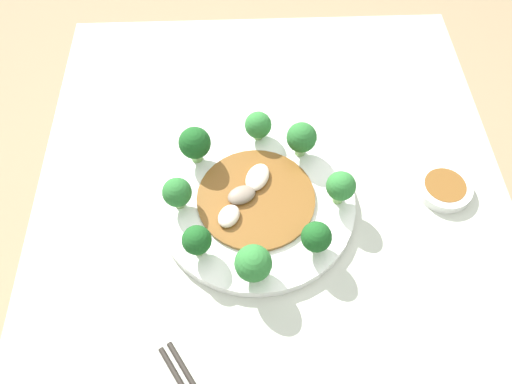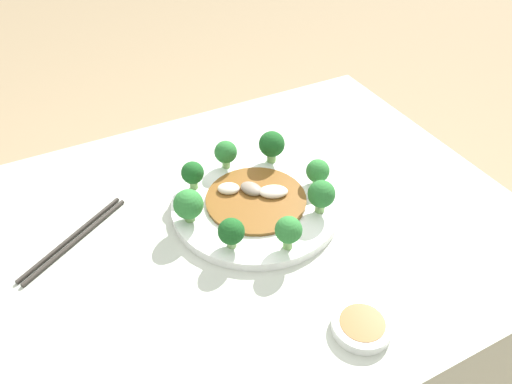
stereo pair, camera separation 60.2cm
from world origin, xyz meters
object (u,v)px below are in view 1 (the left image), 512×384
(broccoli_southeast, at_px, (197,241))
(broccoli_east, at_px, (253,264))
(broccoli_south, at_px, (177,193))
(broccoli_north, at_px, (341,187))
(broccoli_northwest, at_px, (302,138))
(plate, at_px, (256,202))
(sauce_dish, at_px, (444,188))
(broccoli_northeast, at_px, (316,237))
(stirfry_center, at_px, (253,197))
(broccoli_southwest, at_px, (195,143))
(broccoli_west, at_px, (258,125))

(broccoli_southeast, bearing_deg, broccoli_east, 63.70)
(broccoli_south, height_order, broccoli_north, broccoli_north)
(broccoli_south, height_order, broccoli_northwest, broccoli_northwest)
(plate, relative_size, broccoli_north, 4.96)
(broccoli_north, xyz_separation_m, sauce_dish, (-0.02, 0.17, -0.04))
(broccoli_east, relative_size, broccoli_north, 1.00)
(plate, relative_size, broccoli_south, 5.34)
(broccoli_northeast, relative_size, stirfry_center, 0.30)
(stirfry_center, height_order, sauce_dish, stirfry_center)
(broccoli_northeast, bearing_deg, broccoli_southeast, -90.06)
(broccoli_southwest, height_order, sauce_dish, broccoli_southwest)
(broccoli_east, xyz_separation_m, broccoli_southeast, (-0.04, -0.07, -0.00))
(stirfry_center, bearing_deg, broccoli_southwest, -132.37)
(broccoli_north, bearing_deg, broccoli_northeast, -28.98)
(broccoli_east, distance_m, sauce_dish, 0.33)
(broccoli_south, relative_size, broccoli_northwest, 0.90)
(broccoli_northeast, height_order, broccoli_west, broccoli_northeast)
(broccoli_south, bearing_deg, plate, 92.66)
(broccoli_southwest, height_order, broccoli_south, broccoli_southwest)
(stirfry_center, bearing_deg, broccoli_south, -86.53)
(stirfry_center, distance_m, sauce_dish, 0.29)
(plate, relative_size, sauce_dish, 3.53)
(plate, bearing_deg, broccoli_southwest, -131.53)
(broccoli_southwest, bearing_deg, broccoli_south, -15.50)
(broccoli_northeast, height_order, broccoli_northwest, broccoli_northwest)
(broccoli_west, relative_size, broccoli_north, 0.84)
(broccoli_north, bearing_deg, broccoli_south, -90.22)
(broccoli_east, bearing_deg, stirfry_center, 178.04)
(broccoli_east, distance_m, broccoli_southwest, 0.21)
(broccoli_west, bearing_deg, broccoli_east, -3.88)
(broccoli_east, bearing_deg, broccoli_northwest, 158.39)
(broccoli_southeast, bearing_deg, broccoli_southwest, -177.64)
(broccoli_east, relative_size, sauce_dish, 0.71)
(broccoli_south, relative_size, sauce_dish, 0.66)
(plate, bearing_deg, broccoli_west, 176.16)
(broccoli_north, height_order, sauce_dish, broccoli_north)
(broccoli_south, relative_size, broccoli_north, 0.93)
(broccoli_northeast, height_order, broccoli_south, broccoli_south)
(broccoli_southwest, height_order, broccoli_southeast, broccoli_southwest)
(broccoli_southwest, xyz_separation_m, sauce_dish, (0.06, 0.38, -0.05))
(sauce_dish, bearing_deg, broccoli_east, -65.59)
(stirfry_center, xyz_separation_m, sauce_dish, (-0.01, 0.29, -0.01))
(broccoli_northeast, relative_size, broccoli_south, 0.96)
(broccoli_west, height_order, stirfry_center, broccoli_west)
(broccoli_west, relative_size, stirfry_center, 0.29)
(broccoli_south, bearing_deg, broccoli_west, 135.98)
(broccoli_east, relative_size, broccoli_northwest, 0.97)
(broccoli_southeast, bearing_deg, broccoli_northeast, 89.94)
(broccoli_northeast, xyz_separation_m, broccoli_southwest, (-0.16, -0.17, 0.01))
(broccoli_west, height_order, broccoli_north, broccoli_north)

